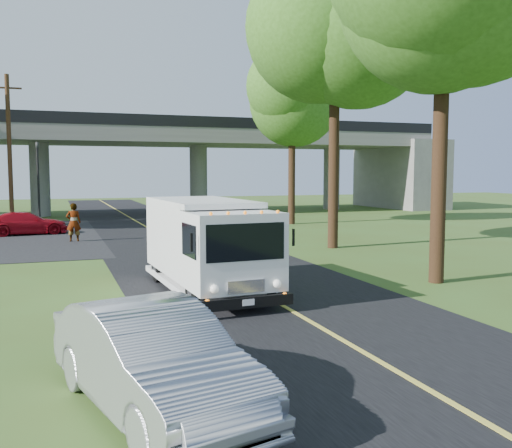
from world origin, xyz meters
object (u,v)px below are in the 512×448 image
step_van (207,243)px  silver_sedan (153,359)px  pedestrian (74,222)px  traffic_signal (38,173)px  utility_pole (9,150)px  tree_right_far (296,90)px  tree_right_mid (342,20)px  red_sedan (26,223)px

step_van → silver_sedan: step_van is taller
step_van → pedestrian: size_ratio=3.34×
pedestrian → traffic_signal: bearing=-76.2°
traffic_signal → utility_pole: bearing=-126.9°
utility_pole → tree_right_far: bearing=-14.0°
tree_right_mid → pedestrian: 15.12m
tree_right_mid → tree_right_far: size_ratio=1.16×
tree_right_far → pedestrian: bearing=-160.5°
tree_right_mid → red_sedan: (-12.93, 10.20, -9.01)m
traffic_signal → tree_right_mid: 22.13m
step_van → pedestrian: 13.42m
traffic_signal → tree_right_mid: size_ratio=0.41×
traffic_signal → step_van: size_ratio=0.85×
traffic_signal → utility_pole: size_ratio=0.58×
utility_pole → pedestrian: 10.20m
silver_sedan → pedestrian: pedestrian is taller
pedestrian → tree_right_far: bearing=-155.4°
utility_pole → silver_sedan: bearing=-83.2°
utility_pole → tree_right_far: (16.71, -4.16, 3.71)m
tree_right_far → pedestrian: size_ratio=6.00×
step_van → pedestrian: (-3.01, 13.07, -0.46)m
silver_sedan → traffic_signal: bearing=79.4°
red_sedan → silver_sedan: 24.49m
red_sedan → utility_pole: bearing=4.2°
traffic_signal → silver_sedan: 31.48m
silver_sedan → tree_right_mid: bearing=39.4°
tree_right_mid → silver_sedan: tree_right_mid is taller
tree_right_mid → silver_sedan: bearing=-126.4°
tree_right_mid → tree_right_far: tree_right_mid is taller
utility_pole → tree_right_mid: size_ratio=0.71×
tree_right_mid → tree_right_far: 11.43m
step_van → traffic_signal: bearing=98.3°
traffic_signal → silver_sedan: bearing=-86.4°
utility_pole → step_van: (6.21, -22.03, -3.22)m
traffic_signal → silver_sedan: traffic_signal is taller
step_van → red_sedan: 17.87m
tree_right_mid → red_sedan: tree_right_mid is taller
step_van → silver_sedan: bearing=-113.3°
tree_right_mid → silver_sedan: size_ratio=2.86×
tree_right_far → silver_sedan: 29.41m
tree_right_far → utility_pole: bearing=166.0°
silver_sedan → utility_pole: bearing=82.6°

